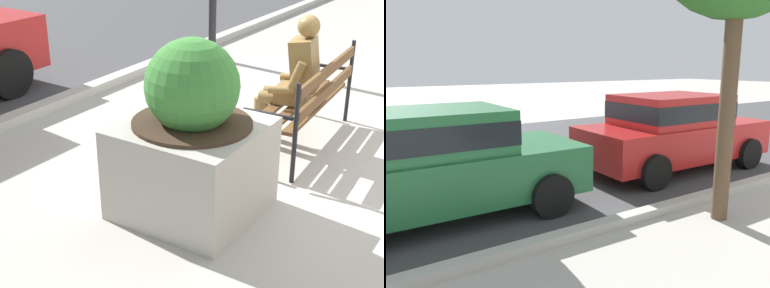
# 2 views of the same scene
# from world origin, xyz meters

# --- Properties ---
(street_surface) EXTENTS (60.00, 9.00, 0.01)m
(street_surface) POSITION_xyz_m (0.00, 7.50, 0.00)
(street_surface) COLOR #424244
(street_surface) RESTS_ON ground
(parked_car_green) EXTENTS (4.14, 1.99, 1.56)m
(parked_car_green) POSITION_xyz_m (-6.69, 4.54, 0.84)
(parked_car_green) COLOR #236638
(parked_car_green) RESTS_ON ground
(parked_car_red) EXTENTS (4.14, 1.99, 1.56)m
(parked_car_red) POSITION_xyz_m (-1.93, 4.54, 0.84)
(parked_car_red) COLOR #B21E1E
(parked_car_red) RESTS_ON ground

